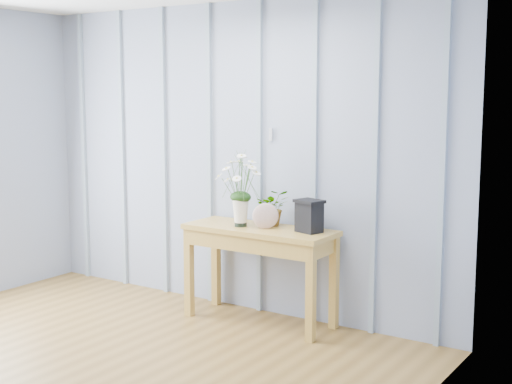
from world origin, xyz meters
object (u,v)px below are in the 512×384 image
Objects in this scene: daisy_vase at (240,179)px; carved_box at (309,216)px; sideboard at (260,242)px; felt_disc_vessel at (265,216)px.

daisy_vase reaches higher than carved_box.
sideboard is 0.48m from carved_box.
felt_disc_vessel is 0.35m from carved_box.
carved_box is at bearing 5.54° from sideboard.
sideboard is at bearing 122.27° from felt_disc_vessel.
sideboard is 4.92× the size of carved_box.
daisy_vase is (-0.14, -0.05, 0.49)m from sideboard.
carved_box reaches higher than sideboard.
felt_disc_vessel is at bearing 5.37° from daisy_vase.
felt_disc_vessel is (0.07, -0.03, 0.21)m from sideboard.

